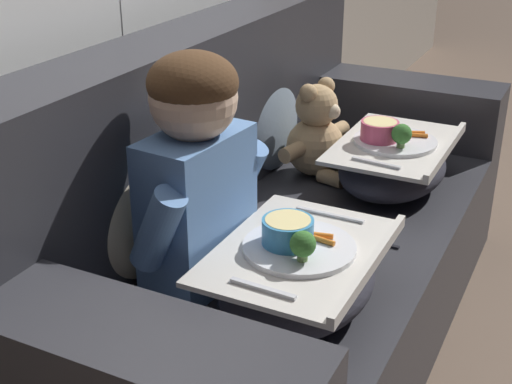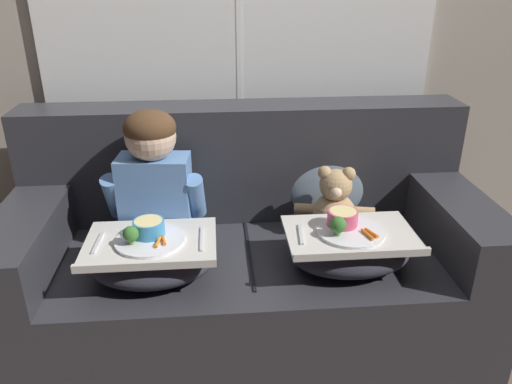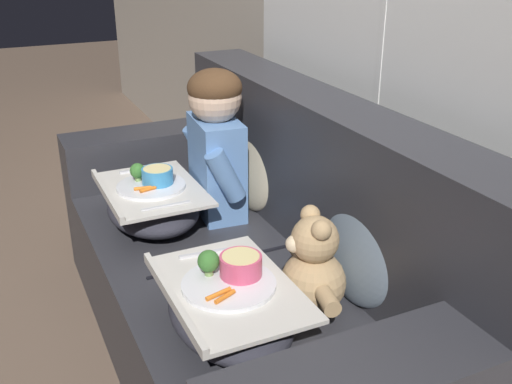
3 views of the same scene
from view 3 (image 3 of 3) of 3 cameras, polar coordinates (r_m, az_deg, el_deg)
name	(u,v)px [view 3 (image 3 of 3)]	position (r m, az deg, el deg)	size (l,w,h in m)	color
ground_plane	(240,356)	(2.23, -1.52, -15.37)	(14.00, 14.00, 0.00)	brown
couch	(258,273)	(2.06, 0.18, -7.69)	(1.88, 0.85, 0.91)	#2D2D33
throw_pillow_behind_child	(257,161)	(2.31, 0.09, 2.93)	(0.38, 0.18, 0.40)	#C1B293
throw_pillow_behind_teddy	(365,242)	(1.74, 10.32, -4.71)	(0.37, 0.18, 0.39)	slate
child_figure	(216,137)	(2.21, -3.86, 5.27)	(0.40, 0.20, 0.56)	#5B84BC
teddy_bear	(312,271)	(1.68, 5.37, -7.46)	(0.33, 0.24, 0.31)	tan
lap_tray_child	(153,204)	(2.21, -9.83, -1.15)	(0.46, 0.34, 0.23)	#2D2D38
lap_tray_teddy	(229,307)	(1.61, -2.56, -10.88)	(0.47, 0.32, 0.23)	#2D2D38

